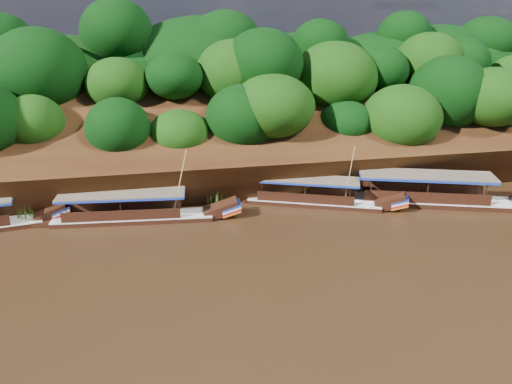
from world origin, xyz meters
The scene contains 6 objects.
ground centered at (0.00, 0.00, 0.00)m, with size 160.00×160.00×0.00m, color black.
riverbank centered at (-0.01, 22.73, 1.89)m, with size 120.00×30.06×19.40m.
boat_0 centered at (12.91, 5.96, 0.60)m, with size 16.09×7.19×7.49m.
boat_1 centered at (2.98, 8.05, 0.51)m, with size 12.69×6.51×5.77m.
boat_2 centered at (-11.53, 7.87, 0.51)m, with size 14.41×3.28×5.81m.
reeds centered at (-3.22, 9.39, 0.94)m, with size 49.85×2.10×2.12m.
Camera 1 is at (-10.15, -28.46, 15.54)m, focal length 35.00 mm.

